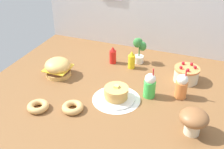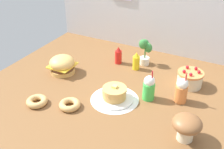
{
  "view_description": "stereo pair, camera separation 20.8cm",
  "coord_description": "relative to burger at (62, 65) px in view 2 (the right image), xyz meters",
  "views": [
    {
      "loc": [
        0.65,
        -1.74,
        1.29
      ],
      "look_at": [
        -0.02,
        0.01,
        0.16
      ],
      "focal_mm": 43.02,
      "sensor_mm": 36.0,
      "label": 1
    },
    {
      "loc": [
        0.84,
        -1.65,
        1.29
      ],
      "look_at": [
        -0.02,
        0.01,
        0.16
      ],
      "focal_mm": 43.02,
      "sensor_mm": 36.0,
      "label": 2
    }
  ],
  "objects": [
    {
      "name": "back_wall",
      "position": [
        0.57,
        0.85,
        0.44
      ],
      "size": [
        2.22,
        0.04,
        1.03
      ],
      "color": "silver",
      "rests_on": "ground_plane"
    },
    {
      "name": "donut_pink_glaze",
      "position": [
        0.11,
        -0.49,
        -0.05
      ],
      "size": [
        0.16,
        0.16,
        0.05
      ],
      "color": "tan",
      "rests_on": "ground_plane"
    },
    {
      "name": "donut_chocolate",
      "position": [
        0.37,
        -0.41,
        -0.05
      ],
      "size": [
        0.16,
        0.16,
        0.05
      ],
      "color": "tan",
      "rests_on": "ground_plane"
    },
    {
      "name": "mushroom_stool",
      "position": [
        1.24,
        -0.34,
        0.03
      ],
      "size": [
        0.19,
        0.19,
        0.19
      ],
      "color": "beige",
      "rests_on": "ground_plane"
    },
    {
      "name": "potted_plant",
      "position": [
        0.62,
        0.5,
        0.06
      ],
      "size": [
        0.13,
        0.1,
        0.27
      ],
      "color": "white",
      "rests_on": "ground_plane"
    },
    {
      "name": "pancake_stack",
      "position": [
        0.63,
        -0.17,
        -0.03
      ],
      "size": [
        0.3,
        0.3,
        0.13
      ],
      "color": "white",
      "rests_on": "doily_mat"
    },
    {
      "name": "ground_plane",
      "position": [
        0.57,
        -0.07,
        -0.09
      ],
      "size": [
        2.22,
        1.85,
        0.02
      ],
      "primitive_type": "cube",
      "color": "brown"
    },
    {
      "name": "doily_mat",
      "position": [
        0.63,
        -0.16,
        -0.08
      ],
      "size": [
        0.39,
        0.39,
        0.0
      ],
      "primitive_type": "cylinder",
      "color": "white",
      "rests_on": "ground_plane"
    },
    {
      "name": "burger",
      "position": [
        0.0,
        0.0,
        0.0
      ],
      "size": [
        0.23,
        0.23,
        0.17
      ],
      "color": "#DBA859",
      "rests_on": "ground_plane"
    },
    {
      "name": "mustard_bottle",
      "position": [
        0.59,
        0.37,
        0.0
      ],
      "size": [
        0.07,
        0.07,
        0.18
      ],
      "color": "yellow",
      "rests_on": "ground_plane"
    },
    {
      "name": "layer_cake",
      "position": [
        1.11,
        0.32,
        -0.01
      ],
      "size": [
        0.22,
        0.22,
        0.16
      ],
      "color": "beige",
      "rests_on": "ground_plane"
    },
    {
      "name": "orange_float_cup",
      "position": [
        1.1,
        0.05,
        0.02
      ],
      "size": [
        0.1,
        0.1,
        0.27
      ],
      "color": "orange",
      "rests_on": "ground_plane"
    },
    {
      "name": "cream_soda_cup",
      "position": [
        0.86,
        -0.03,
        0.02
      ],
      "size": [
        0.1,
        0.1,
        0.27
      ],
      "color": "green",
      "rests_on": "ground_plane"
    },
    {
      "name": "ketchup_bottle",
      "position": [
        0.38,
        0.4,
        0.0
      ],
      "size": [
        0.07,
        0.07,
        0.18
      ],
      "color": "red",
      "rests_on": "ground_plane"
    }
  ]
}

